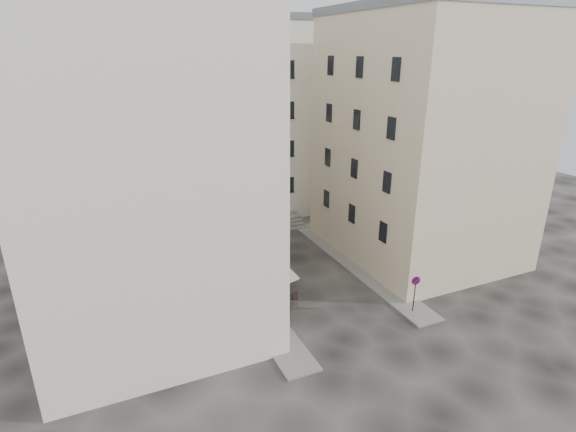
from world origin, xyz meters
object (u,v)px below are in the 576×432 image
bistro_table_b (287,299)px  pedestrian (270,274)px  no_parking_sign (415,287)px  bistro_table_a (280,311)px

bistro_table_b → pedestrian: bearing=92.0°
pedestrian → no_parking_sign: bearing=105.1°
no_parking_sign → bistro_table_a: (-7.87, 2.91, -1.35)m
bistro_table_a → bistro_table_b: bistro_table_b is taller
bistro_table_a → pedestrian: size_ratio=0.67×
no_parking_sign → bistro_table_a: bearing=170.8°
bistro_table_a → bistro_table_b: 1.46m
pedestrian → bistro_table_a: bearing=46.8°
no_parking_sign → pedestrian: size_ratio=1.33×
bistro_table_a → bistro_table_b: (0.96, 1.10, 0.01)m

